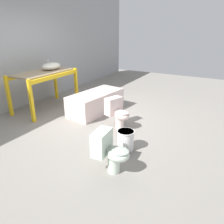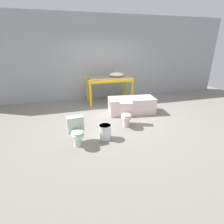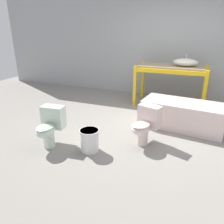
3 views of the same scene
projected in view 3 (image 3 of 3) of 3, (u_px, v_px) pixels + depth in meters
The scene contains 8 objects.
ground_plane at pixel (153, 127), 4.24m from camera, with size 12.00×12.00×0.00m, color gray.
warehouse_wall_rear at pixel (175, 36), 5.59m from camera, with size 10.80×0.08×3.20m.
shelving_rack at pixel (171, 72), 5.21m from camera, with size 1.64×0.83×0.97m.
sink_basin at pixel (185, 62), 5.02m from camera, with size 0.56×0.35×0.26m.
bathtub_main at pixel (183, 113), 4.15m from camera, with size 1.56×0.84×0.51m.
toilet_near at pixel (50, 125), 3.49m from camera, with size 0.38×0.55×0.63m.
toilet_far at pixel (145, 124), 3.54m from camera, with size 0.47×0.60×0.63m.
bucket_white at pixel (90, 140), 3.37m from camera, with size 0.30×0.30×0.35m.
Camera 3 is at (0.67, -3.87, 1.81)m, focal length 35.00 mm.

